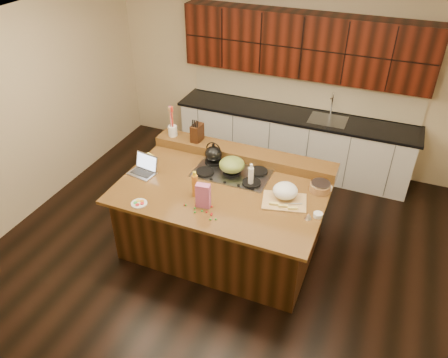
% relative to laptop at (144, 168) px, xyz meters
% --- Properties ---
extents(room, '(5.52, 5.02, 2.72)m').
position_rel_laptop_xyz_m(room, '(1.01, 0.08, 0.37)').
color(room, black).
rests_on(room, ground).
extents(island, '(2.40, 1.60, 0.92)m').
position_rel_laptop_xyz_m(island, '(1.01, 0.08, -0.51)').
color(island, black).
rests_on(island, ground).
extents(back_ledge, '(2.40, 0.30, 0.12)m').
position_rel_laptop_xyz_m(back_ledge, '(1.01, 0.78, 0.00)').
color(back_ledge, black).
rests_on(back_ledge, island).
extents(cooktop, '(0.92, 0.52, 0.05)m').
position_rel_laptop_xyz_m(cooktop, '(1.01, 0.38, -0.04)').
color(cooktop, gray).
rests_on(cooktop, island).
extents(back_counter, '(3.70, 0.66, 2.40)m').
position_rel_laptop_xyz_m(back_counter, '(1.31, 2.30, 0.00)').
color(back_counter, silver).
rests_on(back_counter, ground).
extents(kettle, '(0.26, 0.26, 0.20)m').
position_rel_laptop_xyz_m(kettle, '(0.71, 0.51, 0.08)').
color(kettle, black).
rests_on(kettle, cooktop).
extents(green_bowl, '(0.40, 0.40, 0.17)m').
position_rel_laptop_xyz_m(green_bowl, '(1.01, 0.38, 0.07)').
color(green_bowl, olive).
rests_on(green_bowl, cooktop).
extents(laptop, '(0.35, 0.30, 0.22)m').
position_rel_laptop_xyz_m(laptop, '(0.00, 0.00, 0.00)').
color(laptop, '#B7B7BC').
rests_on(laptop, island).
extents(oil_bottle, '(0.07, 0.07, 0.27)m').
position_rel_laptop_xyz_m(oil_bottle, '(0.79, -0.20, 0.08)').
color(oil_bottle, '#C17222').
rests_on(oil_bottle, island).
extents(vinegar_bottle, '(0.08, 0.08, 0.25)m').
position_rel_laptop_xyz_m(vinegar_bottle, '(1.30, 0.22, 0.07)').
color(vinegar_bottle, silver).
rests_on(vinegar_bottle, island).
extents(wooden_tray, '(0.55, 0.45, 0.20)m').
position_rel_laptop_xyz_m(wooden_tray, '(1.74, 0.11, 0.03)').
color(wooden_tray, tan).
rests_on(wooden_tray, island).
extents(ramekin_a, '(0.12, 0.12, 0.04)m').
position_rel_laptop_xyz_m(ramekin_a, '(2.16, -0.04, -0.04)').
color(ramekin_a, white).
rests_on(ramekin_a, island).
extents(ramekin_b, '(0.12, 0.12, 0.04)m').
position_rel_laptop_xyz_m(ramekin_b, '(1.72, 0.32, -0.04)').
color(ramekin_b, white).
rests_on(ramekin_b, island).
extents(ramekin_c, '(0.10, 0.10, 0.04)m').
position_rel_laptop_xyz_m(ramekin_c, '(2.16, 0.49, -0.04)').
color(ramekin_c, white).
rests_on(ramekin_c, island).
extents(strainer_bowl, '(0.32, 0.32, 0.09)m').
position_rel_laptop_xyz_m(strainer_bowl, '(2.07, 0.43, -0.01)').
color(strainer_bowl, '#996B3F').
rests_on(strainer_bowl, island).
extents(kitchen_timer, '(0.10, 0.10, 0.07)m').
position_rel_laptop_xyz_m(kitchen_timer, '(2.07, -0.11, -0.02)').
color(kitchen_timer, silver).
rests_on(kitchen_timer, island).
extents(pink_bag, '(0.16, 0.10, 0.29)m').
position_rel_laptop_xyz_m(pink_bag, '(0.95, -0.34, 0.08)').
color(pink_bag, '#C05A90').
rests_on(pink_bag, island).
extents(candy_plate, '(0.23, 0.23, 0.01)m').
position_rel_laptop_xyz_m(candy_plate, '(0.28, -0.58, -0.05)').
color(candy_plate, white).
rests_on(candy_plate, island).
extents(package_box, '(0.13, 0.11, 0.15)m').
position_rel_laptop_xyz_m(package_box, '(-0.02, 0.16, 0.02)').
color(package_box, '#EEDA54').
rests_on(package_box, island).
extents(utensil_crock, '(0.16, 0.16, 0.14)m').
position_rel_laptop_xyz_m(utensil_crock, '(-0.01, 0.78, 0.13)').
color(utensil_crock, white).
rests_on(utensil_crock, back_ledge).
extents(knife_block, '(0.13, 0.19, 0.23)m').
position_rel_laptop_xyz_m(knife_block, '(0.36, 0.78, 0.18)').
color(knife_block, black).
rests_on(knife_block, back_ledge).
extents(gumdrop_0, '(0.02, 0.02, 0.02)m').
position_rel_laptop_xyz_m(gumdrop_0, '(0.76, -0.41, -0.05)').
color(gumdrop_0, red).
rests_on(gumdrop_0, island).
extents(gumdrop_1, '(0.02, 0.02, 0.02)m').
position_rel_laptop_xyz_m(gumdrop_1, '(0.98, -0.44, -0.05)').
color(gumdrop_1, '#198C26').
rests_on(gumdrop_1, island).
extents(gumdrop_2, '(0.02, 0.02, 0.02)m').
position_rel_laptop_xyz_m(gumdrop_2, '(1.10, -0.46, -0.05)').
color(gumdrop_2, red).
rests_on(gumdrop_2, island).
extents(gumdrop_3, '(0.02, 0.02, 0.02)m').
position_rel_laptop_xyz_m(gumdrop_3, '(0.77, -0.41, -0.05)').
color(gumdrop_3, '#198C26').
rests_on(gumdrop_3, island).
extents(gumdrop_4, '(0.02, 0.02, 0.02)m').
position_rel_laptop_xyz_m(gumdrop_4, '(1.09, -0.44, -0.05)').
color(gumdrop_4, red).
rests_on(gumdrop_4, island).
extents(gumdrop_5, '(0.02, 0.02, 0.02)m').
position_rel_laptop_xyz_m(gumdrop_5, '(0.92, -0.49, -0.05)').
color(gumdrop_5, '#198C26').
rests_on(gumdrop_5, island).
extents(gumdrop_6, '(0.02, 0.02, 0.02)m').
position_rel_laptop_xyz_m(gumdrop_6, '(0.88, -0.37, -0.05)').
color(gumdrop_6, red).
rests_on(gumdrop_6, island).
extents(gumdrop_7, '(0.02, 0.02, 0.02)m').
position_rel_laptop_xyz_m(gumdrop_7, '(1.17, -0.51, -0.05)').
color(gumdrop_7, '#198C26').
rests_on(gumdrop_7, island).
extents(gumdrop_8, '(0.02, 0.02, 0.02)m').
position_rel_laptop_xyz_m(gumdrop_8, '(1.05, -0.33, -0.05)').
color(gumdrop_8, red).
rests_on(gumdrop_8, island).
extents(gumdrop_9, '(0.02, 0.02, 0.02)m').
position_rel_laptop_xyz_m(gumdrop_9, '(1.12, -0.53, -0.05)').
color(gumdrop_9, '#198C26').
rests_on(gumdrop_9, island).
extents(gumdrop_10, '(0.02, 0.02, 0.02)m').
position_rel_laptop_xyz_m(gumdrop_10, '(1.03, -0.43, -0.05)').
color(gumdrop_10, red).
rests_on(gumdrop_10, island).
extents(gumdrop_11, '(0.02, 0.02, 0.02)m').
position_rel_laptop_xyz_m(gumdrop_11, '(0.89, -0.42, -0.05)').
color(gumdrop_11, '#198C26').
rests_on(gumdrop_11, island).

